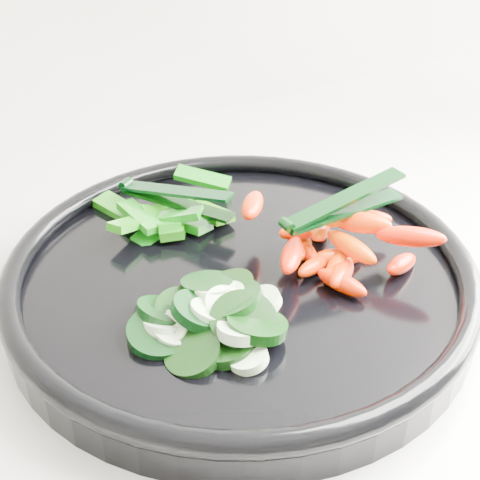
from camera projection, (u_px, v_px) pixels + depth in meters
veggie_tray at (240, 276)px, 0.54m from camera, size 0.48×0.48×0.04m
cucumber_pile at (203, 317)px, 0.47m from camera, size 0.12×0.12×0.04m
carrot_pile at (335, 241)px, 0.54m from camera, size 0.13×0.15×0.05m
pepper_pile at (168, 215)px, 0.59m from camera, size 0.14×0.11×0.04m
tong_carrot at (341, 206)px, 0.52m from camera, size 0.11×0.02×0.02m
tong_pepper at (173, 196)px, 0.59m from camera, size 0.07×0.11×0.02m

